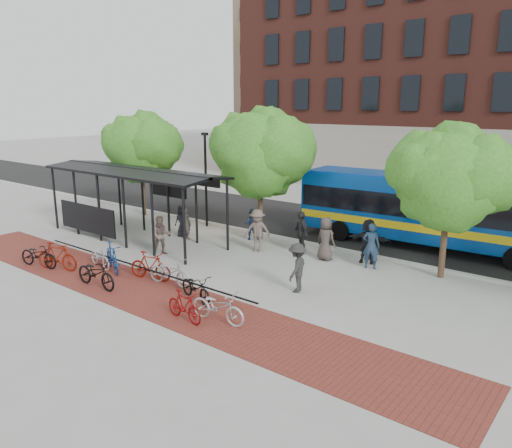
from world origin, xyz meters
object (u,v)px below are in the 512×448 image
Objects in this scene: pedestrian_3 at (257,231)px; pedestrian_8 at (161,235)px; bike_10 at (218,307)px; pedestrian_7 at (371,246)px; bike_5 at (150,266)px; bike_6 at (170,272)px; tree_b at (263,150)px; lamp_post_left at (206,177)px; pedestrian_1 at (187,223)px; bus_shelter at (131,179)px; bike_9 at (184,306)px; tree_c at (453,175)px; bike_0 at (39,255)px; bike_2 at (100,257)px; tree_a at (142,145)px; pedestrian_5 at (368,241)px; pedestrian_2 at (252,224)px; bike_1 at (57,256)px; bike_3 at (112,257)px; pedestrian_0 at (182,220)px; bike_4 at (96,273)px; pedestrian_9 at (297,268)px; pedestrian_4 at (301,233)px; pedestrian_6 at (326,239)px; bus at (431,208)px; bike_8 at (196,287)px.

pedestrian_3 is 4.34m from pedestrian_8.
bike_10 is 7.89m from pedestrian_7.
bike_5 is 0.95× the size of bike_6.
tree_b reaches higher than lamp_post_left.
pedestrian_3 is at bearing -162.03° from pedestrian_1.
bus_shelter reaches higher than bike_9.
tree_b is 3.99× the size of pedestrian_1.
bike_5 is 4.15m from bike_9.
tree_c is 3.07× the size of pedestrian_7.
bike_0 is 1.14× the size of bike_2.
tree_a is 3.21× the size of pedestrian_5.
lamp_post_left is 4.25m from pedestrian_2.
tree_a is 3.11× the size of bike_0.
bike_1 is (0.43, -9.19, -2.16)m from lamp_post_left.
bike_9 is at bearing -88.93° from pedestrian_8.
pedestrian_7 reaches higher than bike_3.
bike_10 is at bearing -49.49° from pedestrian_0.
pedestrian_2 reaches higher than bike_1.
bike_2 is at bearing 52.11° from pedestrian_2.
bike_3 is 0.93× the size of bike_4.
pedestrian_9 is (1.38, 4.26, 0.42)m from bike_9.
bus_shelter is 7.37m from bike_4.
bike_3 is at bearing -140.44° from pedestrian_3.
pedestrian_4 is (3.54, 8.32, 0.41)m from bike_4.
pedestrian_6 reaches higher than bike_1.
bus is 6.28× the size of bike_0.
bike_5 is 1.05× the size of pedestrian_8.
bike_6 is 1.25× the size of pedestrian_2.
pedestrian_7 is at bearing -40.76° from bike_2.
bus_shelter is 14.44m from bus.
bike_4 is 2.70m from bike_6.
tree_c reaches higher than bike_0.
pedestrian_1 reaches higher than bike_6.
bike_8 is (-5.91, -7.72, -3.58)m from tree_c.
pedestrian_3 is (1.82, 7.31, 0.43)m from bike_4.
pedestrian_6 is 1.07× the size of pedestrian_8.
bike_5 is at bearing 39.17° from pedestrian_5.
tree_a is 3.96× the size of pedestrian_2.
bike_4 reaches higher than bike_10.
bike_8 is 0.92× the size of pedestrian_3.
bike_9 is (0.87, -1.38, 0.01)m from bike_8.
pedestrian_9 reaches higher than bike_3.
bike_1 is at bearing -86.46° from bike_0.
pedestrian_1 is 0.85× the size of pedestrian_6.
tree_b reaches higher than pedestrian_0.
pedestrian_7 is (5.01, 6.47, 0.45)m from bike_6.
bike_10 is at bearing -60.33° from tree_b.
bike_0 is 2.56m from bike_2.
bike_6 is 1.02× the size of pedestrian_5.
bike_1 is at bearing -87.35° from lamp_post_left.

